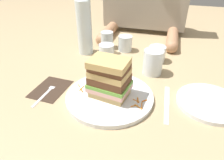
% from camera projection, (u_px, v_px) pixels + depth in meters
% --- Properties ---
extents(ground_plane, '(3.00, 3.00, 0.00)m').
position_uv_depth(ground_plane, '(112.00, 94.00, 0.73)').
color(ground_plane, tan).
extents(main_plate, '(0.30, 0.30, 0.02)m').
position_uv_depth(main_plate, '(110.00, 96.00, 0.70)').
color(main_plate, white).
rests_on(main_plate, ground_plane).
extents(sandwich, '(0.14, 0.12, 0.13)m').
position_uv_depth(sandwich, '(110.00, 78.00, 0.66)').
color(sandwich, tan).
rests_on(sandwich, main_plate).
extents(carrot_shred_0, '(0.02, 0.03, 0.00)m').
position_uv_depth(carrot_shred_0, '(89.00, 89.00, 0.72)').
color(carrot_shred_0, orange).
rests_on(carrot_shred_0, main_plate).
extents(carrot_shred_1, '(0.02, 0.02, 0.00)m').
position_uv_depth(carrot_shred_1, '(79.00, 85.00, 0.74)').
color(carrot_shred_1, orange).
rests_on(carrot_shred_1, main_plate).
extents(carrot_shred_2, '(0.00, 0.02, 0.00)m').
position_uv_depth(carrot_shred_2, '(86.00, 86.00, 0.73)').
color(carrot_shred_2, orange).
rests_on(carrot_shred_2, main_plate).
extents(carrot_shred_3, '(0.02, 0.02, 0.00)m').
position_uv_depth(carrot_shred_3, '(82.00, 90.00, 0.71)').
color(carrot_shred_3, orange).
rests_on(carrot_shred_3, main_plate).
extents(carrot_shred_4, '(0.01, 0.03, 0.00)m').
position_uv_depth(carrot_shred_4, '(82.00, 88.00, 0.73)').
color(carrot_shred_4, orange).
rests_on(carrot_shred_4, main_plate).
extents(carrot_shred_5, '(0.02, 0.02, 0.00)m').
position_uv_depth(carrot_shred_5, '(89.00, 88.00, 0.72)').
color(carrot_shred_5, orange).
rests_on(carrot_shred_5, main_plate).
extents(carrot_shred_6, '(0.01, 0.03, 0.00)m').
position_uv_depth(carrot_shred_6, '(142.00, 106.00, 0.64)').
color(carrot_shred_6, orange).
rests_on(carrot_shred_6, main_plate).
extents(carrot_shred_7, '(0.02, 0.02, 0.00)m').
position_uv_depth(carrot_shred_7, '(134.00, 106.00, 0.64)').
color(carrot_shred_7, orange).
rests_on(carrot_shred_7, main_plate).
extents(carrot_shred_8, '(0.03, 0.02, 0.00)m').
position_uv_depth(carrot_shred_8, '(138.00, 107.00, 0.64)').
color(carrot_shred_8, orange).
rests_on(carrot_shred_8, main_plate).
extents(carrot_shred_9, '(0.01, 0.03, 0.00)m').
position_uv_depth(carrot_shred_9, '(138.00, 100.00, 0.67)').
color(carrot_shred_9, orange).
rests_on(carrot_shred_9, main_plate).
extents(carrot_shred_10, '(0.02, 0.01, 0.00)m').
position_uv_depth(carrot_shred_10, '(136.00, 101.00, 0.67)').
color(carrot_shred_10, orange).
rests_on(carrot_shred_10, main_plate).
extents(carrot_shred_11, '(0.02, 0.02, 0.00)m').
position_uv_depth(carrot_shred_11, '(144.00, 101.00, 0.66)').
color(carrot_shred_11, orange).
rests_on(carrot_shred_11, main_plate).
extents(napkin_dark, '(0.12, 0.15, 0.00)m').
position_uv_depth(napkin_dark, '(51.00, 89.00, 0.75)').
color(napkin_dark, '#38281E').
rests_on(napkin_dark, ground_plane).
extents(fork, '(0.02, 0.17, 0.00)m').
position_uv_depth(fork, '(47.00, 91.00, 0.73)').
color(fork, silver).
rests_on(fork, napkin_dark).
extents(knife, '(0.02, 0.20, 0.00)m').
position_uv_depth(knife, '(167.00, 104.00, 0.67)').
color(knife, silver).
rests_on(knife, ground_plane).
extents(juice_glass, '(0.08, 0.08, 0.10)m').
position_uv_depth(juice_glass, '(153.00, 64.00, 0.82)').
color(juice_glass, white).
rests_on(juice_glass, ground_plane).
extents(water_bottle, '(0.07, 0.07, 0.31)m').
position_uv_depth(water_bottle, '(84.00, 24.00, 0.94)').
color(water_bottle, silver).
rests_on(water_bottle, ground_plane).
extents(empty_tumbler_0, '(0.06, 0.06, 0.08)m').
position_uv_depth(empty_tumbler_0, '(107.00, 40.00, 1.04)').
color(empty_tumbler_0, silver).
rests_on(empty_tumbler_0, ground_plane).
extents(empty_tumbler_1, '(0.07, 0.07, 0.07)m').
position_uv_depth(empty_tumbler_1, '(106.00, 52.00, 0.93)').
color(empty_tumbler_1, silver).
rests_on(empty_tumbler_1, ground_plane).
extents(empty_tumbler_2, '(0.07, 0.07, 0.07)m').
position_uv_depth(empty_tumbler_2, '(157.00, 54.00, 0.92)').
color(empty_tumbler_2, silver).
rests_on(empty_tumbler_2, ground_plane).
extents(empty_tumbler_3, '(0.07, 0.07, 0.08)m').
position_uv_depth(empty_tumbler_3, '(125.00, 43.00, 1.02)').
color(empty_tumbler_3, silver).
rests_on(empty_tumbler_3, ground_plane).
extents(side_plate, '(0.21, 0.21, 0.01)m').
position_uv_depth(side_plate, '(209.00, 102.00, 0.67)').
color(side_plate, white).
rests_on(side_plate, ground_plane).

